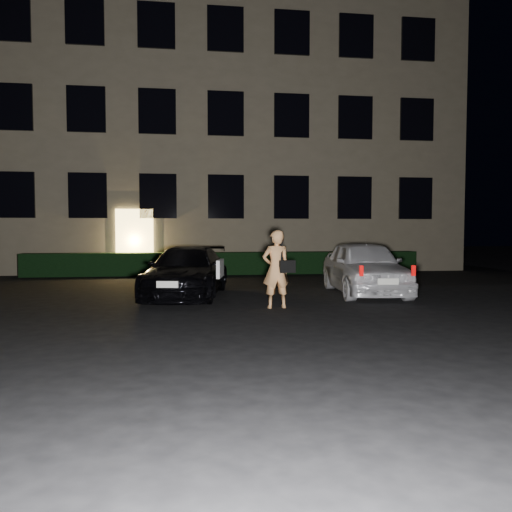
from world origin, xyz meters
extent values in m
plane|color=black|center=(0.00, 0.00, 0.00)|extent=(80.00, 80.00, 0.00)
cube|color=#6A5E4B|center=(0.00, 15.00, 6.00)|extent=(20.00, 8.00, 12.00)
cube|color=#FBD36C|center=(-3.50, 10.94, 1.25)|extent=(1.40, 0.10, 2.50)
cube|color=black|center=(-7.80, 10.94, 3.00)|extent=(1.40, 0.10, 1.70)
cube|color=black|center=(-5.20, 10.94, 3.00)|extent=(1.40, 0.10, 1.70)
cube|color=black|center=(-2.60, 10.94, 3.00)|extent=(1.40, 0.10, 1.70)
cube|color=black|center=(0.00, 10.94, 3.00)|extent=(1.40, 0.10, 1.70)
cube|color=black|center=(2.60, 10.94, 3.00)|extent=(1.40, 0.10, 1.70)
cube|color=black|center=(5.20, 10.94, 3.00)|extent=(1.40, 0.10, 1.70)
cube|color=black|center=(7.80, 10.94, 3.00)|extent=(1.40, 0.10, 1.70)
cube|color=black|center=(-7.80, 10.94, 6.20)|extent=(1.40, 0.10, 1.70)
cube|color=black|center=(-5.20, 10.94, 6.20)|extent=(1.40, 0.10, 1.70)
cube|color=black|center=(-2.60, 10.94, 6.20)|extent=(1.40, 0.10, 1.70)
cube|color=black|center=(0.00, 10.94, 6.20)|extent=(1.40, 0.10, 1.70)
cube|color=black|center=(2.60, 10.94, 6.20)|extent=(1.40, 0.10, 1.70)
cube|color=black|center=(5.20, 10.94, 6.20)|extent=(1.40, 0.10, 1.70)
cube|color=black|center=(7.80, 10.94, 6.20)|extent=(1.40, 0.10, 1.70)
cube|color=black|center=(-7.80, 10.94, 9.40)|extent=(1.40, 0.10, 1.70)
cube|color=black|center=(-5.20, 10.94, 9.40)|extent=(1.40, 0.10, 1.70)
cube|color=black|center=(-2.60, 10.94, 9.40)|extent=(1.40, 0.10, 1.70)
cube|color=black|center=(0.00, 10.94, 9.40)|extent=(1.40, 0.10, 1.70)
cube|color=black|center=(2.60, 10.94, 9.40)|extent=(1.40, 0.10, 1.70)
cube|color=black|center=(5.20, 10.94, 9.40)|extent=(1.40, 0.10, 1.70)
cube|color=black|center=(7.80, 10.94, 9.40)|extent=(1.40, 0.10, 1.70)
cube|color=black|center=(0.00, 10.50, 0.42)|extent=(15.00, 0.70, 0.85)
imported|color=black|center=(-1.50, 4.33, 0.63)|extent=(2.52, 4.60, 1.26)
cube|color=white|center=(-0.71, 3.37, 0.78)|extent=(0.24, 0.90, 0.42)
cube|color=silver|center=(-1.91, 2.11, 0.55)|extent=(0.46, 0.12, 0.14)
imported|color=silver|center=(3.18, 4.19, 0.72)|extent=(2.07, 4.35, 1.44)
cube|color=red|center=(2.41, 2.23, 0.78)|extent=(0.09, 0.06, 0.24)
cube|color=red|center=(3.60, 2.13, 0.78)|extent=(0.09, 0.06, 0.24)
cube|color=silver|center=(3.00, 2.13, 0.54)|extent=(0.48, 0.09, 0.14)
imported|color=tan|center=(0.43, 2.12, 0.85)|extent=(0.66, 0.47, 1.70)
cube|color=black|center=(0.66, 2.03, 0.91)|extent=(0.36, 0.19, 0.27)
cube|color=black|center=(0.54, 2.05, 1.30)|extent=(0.04, 0.06, 0.53)
camera|label=1|loc=(-1.45, -8.55, 1.71)|focal=35.00mm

